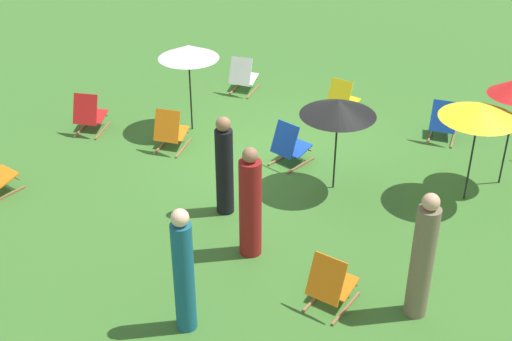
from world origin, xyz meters
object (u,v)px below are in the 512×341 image
object	(u,v)px
umbrella_0	(338,108)
person_0	(184,273)
deckchair_3	(444,122)
umbrella_2	(479,112)
deckchair_2	(243,76)
deckchair_1	(89,115)
deckchair_10	(290,146)
deckchair_6	(342,100)
person_1	(250,205)
person_2	(422,259)
person_3	(224,167)
deckchair_4	(331,284)
deckchair_9	(171,131)
umbrella_1	(188,52)

from	to	relation	value
umbrella_0	person_0	world-z (taller)	person_0
deckchair_3	umbrella_2	size ratio (longest dim) A/B	0.49
deckchair_2	deckchair_3	size ratio (longest dim) A/B	1.00
deckchair_2	umbrella_2	bearing A→B (deg)	150.33
deckchair_1	deckchair_10	bearing A→B (deg)	173.11
umbrella_2	deckchair_10	bearing A→B (deg)	3.90
deckchair_6	person_1	size ratio (longest dim) A/B	0.47
person_2	person_3	xyz separation A→B (m)	(3.40, -1.02, -0.07)
deckchair_1	person_2	bearing A→B (deg)	147.00
umbrella_2	deckchair_2	bearing A→B (deg)	-23.12
deckchair_10	umbrella_2	size ratio (longest dim) A/B	0.50
deckchair_6	umbrella_2	size ratio (longest dim) A/B	0.49
deckchair_3	umbrella_2	xyz separation A→B (m)	(-0.85, 1.97, 1.23)
deckchair_10	umbrella_0	size ratio (longest dim) A/B	0.53
deckchair_4	person_2	bearing A→B (deg)	-152.28
deckchair_6	deckchair_10	distance (m)	2.27
person_1	person_2	distance (m)	2.55
umbrella_0	person_0	size ratio (longest dim) A/B	0.91
deckchair_4	umbrella_0	distance (m)	3.25
person_1	umbrella_0	bearing A→B (deg)	-18.81
person_0	deckchair_2	bearing A→B (deg)	105.33
deckchair_1	person_1	bearing A→B (deg)	140.36
deckchair_9	person_3	xyz separation A→B (m)	(-1.92, 1.41, 0.45)
deckchair_10	deckchair_4	bearing A→B (deg)	138.02
deckchair_6	person_1	bearing A→B (deg)	103.78
deckchair_10	person_3	world-z (taller)	person_3
deckchair_3	deckchair_6	distance (m)	2.09
deckchair_3	umbrella_1	size ratio (longest dim) A/B	0.48
umbrella_0	person_2	bearing A→B (deg)	130.12
deckchair_4	deckchair_6	xyz separation A→B (m)	(1.87, -5.55, 0.00)
deckchair_6	umbrella_2	xyz separation A→B (m)	(-2.93, 2.06, 1.23)
deckchair_2	person_2	world-z (taller)	person_2
deckchair_1	deckchair_3	bearing A→B (deg)	-171.29
deckchair_6	person_0	xyz separation A→B (m)	(-0.37, 6.73, 0.51)
deckchair_4	person_1	world-z (taller)	person_1
person_0	person_1	size ratio (longest dim) A/B	1.02
umbrella_1	person_2	xyz separation A→B (m)	(-5.40, 3.32, -0.74)
deckchair_9	person_0	size ratio (longest dim) A/B	0.46
person_1	umbrella_1	bearing A→B (deg)	35.07
deckchair_9	umbrella_0	bearing A→B (deg)	170.54
umbrella_0	person_2	size ratio (longest dim) A/B	0.89
deckchair_3	person_0	xyz separation A→B (m)	(1.72, 6.65, 0.51)
deckchair_2	person_3	size ratio (longest dim) A/B	0.49
deckchair_2	umbrella_0	world-z (taller)	umbrella_0
deckchair_6	umbrella_1	world-z (taller)	umbrella_1
deckchair_1	person_3	distance (m)	3.98
deckchair_2	deckchair_4	size ratio (longest dim) A/B	1.00
umbrella_1	deckchair_1	bearing A→B (deg)	29.50
umbrella_1	person_1	distance (m)	4.29
deckchair_2	person_1	xyz separation A→B (m)	(-2.78, 5.17, 0.46)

